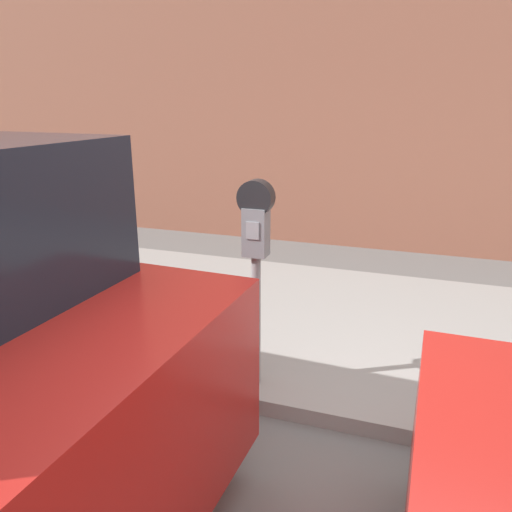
{
  "coord_description": "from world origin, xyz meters",
  "views": [
    {
      "loc": [
        0.42,
        -1.88,
        1.99
      ],
      "look_at": [
        -0.57,
        1.01,
        1.03
      ],
      "focal_mm": 35.0,
      "sensor_mm": 36.0,
      "label": 1
    }
  ],
  "objects": [
    {
      "name": "sidewalk",
      "position": [
        0.0,
        2.2,
        0.06
      ],
      "size": [
        24.0,
        2.8,
        0.11
      ],
      "color": "#9E9B96",
      "rests_on": "ground_plane"
    },
    {
      "name": "building_facade",
      "position": [
        0.0,
        5.1,
        2.7
      ],
      "size": [
        24.0,
        0.3,
        5.41
      ],
      "color": "#935642",
      "rests_on": "ground_plane"
    },
    {
      "name": "parking_meter",
      "position": [
        -0.57,
        1.01,
        1.12
      ],
      "size": [
        0.22,
        0.13,
        1.41
      ],
      "color": "gray",
      "rests_on": "sidewalk"
    }
  ]
}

